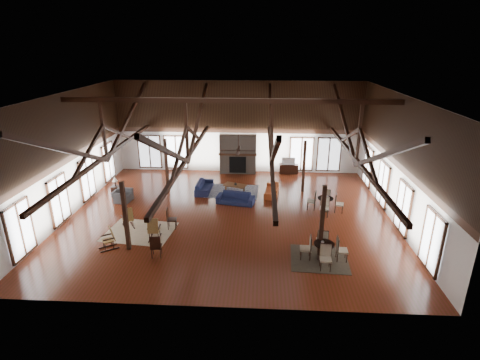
# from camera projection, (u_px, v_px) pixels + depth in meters

# --- Properties ---
(floor) EXTENTS (16.00, 16.00, 0.00)m
(floor) POSITION_uv_depth(u_px,v_px,m) (230.00, 215.00, 18.95)
(floor) COLOR #5D2013
(floor) RESTS_ON ground
(ceiling) EXTENTS (16.00, 14.00, 0.02)m
(ceiling) POSITION_uv_depth(u_px,v_px,m) (229.00, 95.00, 16.88)
(ceiling) COLOR black
(ceiling) RESTS_ON wall_back
(wall_back) EXTENTS (16.00, 0.02, 6.00)m
(wall_back) POSITION_uv_depth(u_px,v_px,m) (238.00, 128.00, 24.47)
(wall_back) COLOR silver
(wall_back) RESTS_ON floor
(wall_front) EXTENTS (16.00, 0.02, 6.00)m
(wall_front) POSITION_uv_depth(u_px,v_px,m) (210.00, 226.00, 11.35)
(wall_front) COLOR silver
(wall_front) RESTS_ON floor
(wall_left) EXTENTS (0.02, 14.00, 6.00)m
(wall_left) POSITION_uv_depth(u_px,v_px,m) (67.00, 156.00, 18.34)
(wall_left) COLOR silver
(wall_left) RESTS_ON floor
(wall_right) EXTENTS (0.02, 14.00, 6.00)m
(wall_right) POSITION_uv_depth(u_px,v_px,m) (399.00, 162.00, 17.49)
(wall_right) COLOR silver
(wall_right) RESTS_ON floor
(roof_truss) EXTENTS (15.60, 14.07, 3.14)m
(roof_truss) POSITION_uv_depth(u_px,v_px,m) (229.00, 138.00, 17.56)
(roof_truss) COLOR black
(roof_truss) RESTS_ON wall_back
(post_grid) EXTENTS (8.16, 7.16, 3.05)m
(post_grid) POSITION_uv_depth(u_px,v_px,m) (230.00, 187.00, 18.42)
(post_grid) COLOR black
(post_grid) RESTS_ON floor
(fireplace) EXTENTS (2.50, 0.69, 2.60)m
(fireplace) POSITION_uv_depth(u_px,v_px,m) (238.00, 154.00, 24.75)
(fireplace) COLOR #716456
(fireplace) RESTS_ON floor
(ceiling_fan) EXTENTS (1.60, 1.60, 0.75)m
(ceiling_fan) POSITION_uv_depth(u_px,v_px,m) (238.00, 150.00, 16.70)
(ceiling_fan) COLOR black
(ceiling_fan) RESTS_ON roof_truss
(sofa_navy_front) EXTENTS (2.14, 1.17, 0.59)m
(sofa_navy_front) POSITION_uv_depth(u_px,v_px,m) (235.00, 198.00, 20.27)
(sofa_navy_front) COLOR #181E42
(sofa_navy_front) RESTS_ON floor
(sofa_navy_left) EXTENTS (2.03, 0.87, 0.58)m
(sofa_navy_left) POSITION_uv_depth(u_px,v_px,m) (204.00, 186.00, 21.95)
(sofa_navy_left) COLOR #181E42
(sofa_navy_left) RESTS_ON floor
(sofa_orange) EXTENTS (1.96, 0.94, 0.55)m
(sofa_orange) POSITION_uv_depth(u_px,v_px,m) (272.00, 190.00, 21.47)
(sofa_orange) COLOR #B34D22
(sofa_orange) RESTS_ON floor
(coffee_table) EXTENTS (1.42, 1.04, 0.49)m
(coffee_table) POSITION_uv_depth(u_px,v_px,m) (235.00, 186.00, 21.69)
(coffee_table) COLOR brown
(coffee_table) RESTS_ON floor
(vase) EXTENTS (0.20, 0.20, 0.18)m
(vase) POSITION_uv_depth(u_px,v_px,m) (236.00, 184.00, 21.58)
(vase) COLOR #B2B2B2
(vase) RESTS_ON coffee_table
(armchair) EXTENTS (1.09, 0.99, 0.64)m
(armchair) POSITION_uv_depth(u_px,v_px,m) (122.00, 196.00, 20.54)
(armchair) COLOR #343437
(armchair) RESTS_ON floor
(side_table_lamp) EXTENTS (0.45, 0.45, 1.14)m
(side_table_lamp) POSITION_uv_depth(u_px,v_px,m) (116.00, 189.00, 21.22)
(side_table_lamp) COLOR black
(side_table_lamp) RESTS_ON floor
(rocking_chair_a) EXTENTS (0.78, 0.89, 1.02)m
(rocking_chair_a) POSITION_uv_depth(u_px,v_px,m) (128.00, 218.00, 17.54)
(rocking_chair_a) COLOR olive
(rocking_chair_a) RESTS_ON floor
(rocking_chair_b) EXTENTS (0.50, 0.85, 1.07)m
(rocking_chair_b) POSITION_uv_depth(u_px,v_px,m) (154.00, 229.00, 16.45)
(rocking_chair_b) COLOR olive
(rocking_chair_b) RESTS_ON floor
(rocking_chair_c) EXTENTS (0.87, 0.77, 0.99)m
(rocking_chair_c) POSITION_uv_depth(u_px,v_px,m) (110.00, 238.00, 15.79)
(rocking_chair_c) COLOR olive
(rocking_chair_c) RESTS_ON floor
(side_chair_a) EXTENTS (0.48, 0.48, 1.02)m
(side_chair_a) POSITION_uv_depth(u_px,v_px,m) (170.00, 217.00, 17.42)
(side_chair_a) COLOR black
(side_chair_a) RESTS_ON floor
(side_chair_b) EXTENTS (0.48, 0.48, 1.01)m
(side_chair_b) POSITION_uv_depth(u_px,v_px,m) (156.00, 245.00, 15.02)
(side_chair_b) COLOR black
(side_chair_b) RESTS_ON floor
(cafe_table_near) EXTENTS (1.92, 1.92, 1.00)m
(cafe_table_near) POSITION_uv_depth(u_px,v_px,m) (324.00, 248.00, 14.95)
(cafe_table_near) COLOR black
(cafe_table_near) RESTS_ON floor
(cafe_table_far) EXTENTS (1.91, 1.91, 0.98)m
(cafe_table_far) POSITION_uv_depth(u_px,v_px,m) (325.00, 202.00, 19.34)
(cafe_table_far) COLOR black
(cafe_table_far) RESTS_ON floor
(cup_near) EXTENTS (0.16, 0.16, 0.09)m
(cup_near) POSITION_uv_depth(u_px,v_px,m) (323.00, 242.00, 14.86)
(cup_near) COLOR #B2B2B2
(cup_near) RESTS_ON cafe_table_near
(cup_far) EXTENTS (0.13, 0.13, 0.10)m
(cup_far) POSITION_uv_depth(u_px,v_px,m) (327.00, 197.00, 19.30)
(cup_far) COLOR #B2B2B2
(cup_far) RESTS_ON cafe_table_far
(tv_console) EXTENTS (1.23, 0.46, 0.61)m
(tv_console) POSITION_uv_depth(u_px,v_px,m) (289.00, 169.00, 24.98)
(tv_console) COLOR black
(tv_console) RESTS_ON floor
(television) EXTENTS (0.87, 0.13, 0.50)m
(television) POSITION_uv_depth(u_px,v_px,m) (288.00, 161.00, 24.79)
(television) COLOR #B2B2B2
(television) RESTS_ON tv_console
(rug_tan) EXTENTS (3.25, 2.68, 0.01)m
(rug_tan) POSITION_uv_depth(u_px,v_px,m) (140.00, 232.00, 17.29)
(rug_tan) COLOR #C8A98B
(rug_tan) RESTS_ON floor
(rug_navy) EXTENTS (3.08, 2.36, 0.01)m
(rug_navy) POSITION_uv_depth(u_px,v_px,m) (232.00, 191.00, 22.01)
(rug_navy) COLOR #171F41
(rug_navy) RESTS_ON floor
(rug_dark) EXTENTS (2.38, 2.19, 0.01)m
(rug_dark) POSITION_uv_depth(u_px,v_px,m) (319.00, 259.00, 15.13)
(rug_dark) COLOR black
(rug_dark) RESTS_ON floor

